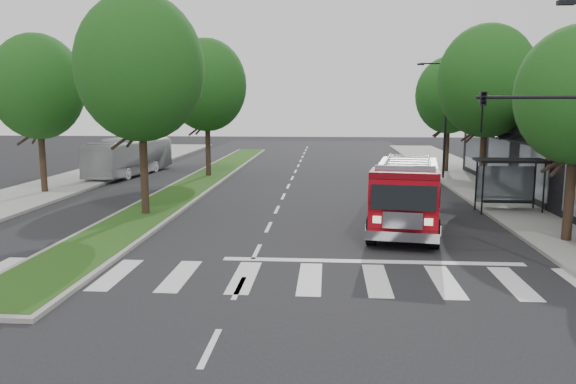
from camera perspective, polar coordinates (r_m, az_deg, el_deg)
name	(u,v)px	position (r m, az deg, el deg)	size (l,w,h in m)	color
ground	(257,252)	(20.15, -3.20, -6.08)	(140.00, 140.00, 0.00)	black
sidewalk_right	(521,204)	(31.38, 22.60, -1.17)	(5.00, 80.00, 0.15)	gray
sidewalk_left	(18,198)	(34.26, -25.73, -0.57)	(5.00, 80.00, 0.15)	gray
median	(202,180)	(38.60, -8.68, 1.21)	(3.00, 50.00, 0.15)	gray
bus_shelter	(509,171)	(28.97, 21.55, 2.03)	(3.20, 1.60, 2.61)	black
tree_right_mid	(487,81)	(34.51, 19.54, 10.57)	(5.60, 5.60, 9.72)	black
tree_right_far	(449,95)	(44.23, 16.04, 9.43)	(5.00, 5.00, 8.73)	black
tree_median_near	(140,68)	(26.73, -14.80, 12.09)	(5.80, 5.80, 10.16)	black
tree_median_far	(207,85)	(40.22, -8.27, 10.69)	(5.60, 5.60, 9.72)	black
tree_left_mid	(38,87)	(35.39, -24.08, 9.72)	(5.20, 5.20, 9.16)	black
streetlight_right_far	(443,115)	(40.08, 15.51, 7.59)	(2.11, 0.20, 8.00)	black
fire_engine	(406,195)	(24.19, 11.92, -0.26)	(3.90, 8.87, 2.97)	#63050B
city_bus	(131,156)	(42.93, -15.71, 3.51)	(2.32, 9.90, 2.76)	#B9B9BE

